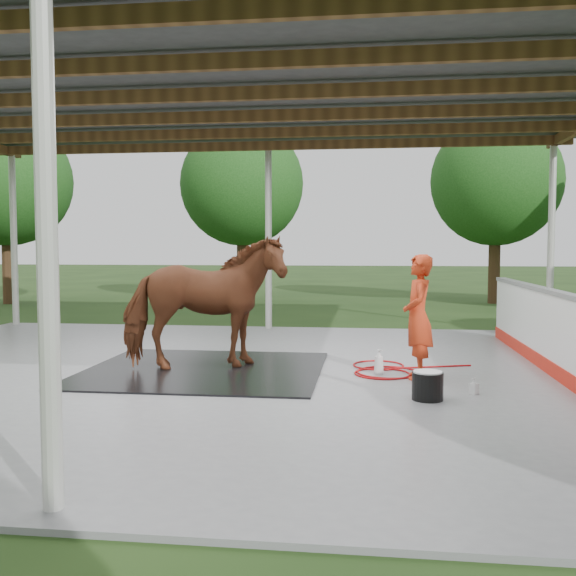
# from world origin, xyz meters

# --- Properties ---
(ground) EXTENTS (100.00, 100.00, 0.00)m
(ground) POSITION_xyz_m (0.00, 0.00, 0.00)
(ground) COLOR #1E3814
(concrete_slab) EXTENTS (12.00, 10.00, 0.05)m
(concrete_slab) POSITION_xyz_m (0.00, 0.00, 0.03)
(concrete_slab) COLOR slate
(concrete_slab) RESTS_ON ground
(pavilion_structure) EXTENTS (12.60, 10.60, 4.05)m
(pavilion_structure) POSITION_xyz_m (0.00, -0.00, 3.97)
(pavilion_structure) COLOR beige
(pavilion_structure) RESTS_ON ground
(dasher_board) EXTENTS (0.16, 8.00, 1.15)m
(dasher_board) POSITION_xyz_m (4.60, 0.00, 0.59)
(dasher_board) COLOR red
(dasher_board) RESTS_ON concrete_slab
(tree_belt) EXTENTS (28.00, 28.00, 5.80)m
(tree_belt) POSITION_xyz_m (0.30, 0.90, 3.79)
(tree_belt) COLOR #382314
(tree_belt) RESTS_ON ground
(rubber_mat) EXTENTS (3.28, 3.07, 0.02)m
(rubber_mat) POSITION_xyz_m (-0.20, 0.07, 0.06)
(rubber_mat) COLOR black
(rubber_mat) RESTS_ON concrete_slab
(horse) EXTENTS (2.43, 1.68, 1.87)m
(horse) POSITION_xyz_m (-0.20, 0.07, 1.01)
(horse) COLOR brown
(horse) RESTS_ON rubber_mat
(handler) EXTENTS (0.40, 0.60, 1.64)m
(handler) POSITION_xyz_m (2.74, -0.10, 0.87)
(handler) COLOR red
(handler) RESTS_ON concrete_slab
(wash_bucket) EXTENTS (0.36, 0.36, 0.33)m
(wash_bucket) POSITION_xyz_m (2.76, -1.31, 0.22)
(wash_bucket) COLOR black
(wash_bucket) RESTS_ON concrete_slab
(soap_bottle_a) EXTENTS (0.19, 0.19, 0.34)m
(soap_bottle_a) POSITION_xyz_m (2.23, 0.10, 0.22)
(soap_bottle_a) COLOR silver
(soap_bottle_a) RESTS_ON concrete_slab
(soap_bottle_b) EXTENTS (0.12, 0.12, 0.19)m
(soap_bottle_b) POSITION_xyz_m (3.33, -0.96, 0.15)
(soap_bottle_b) COLOR #338CD8
(soap_bottle_b) RESTS_ON concrete_slab
(hose_coil) EXTENTS (1.72, 1.38, 0.02)m
(hose_coil) POSITION_xyz_m (2.31, 0.31, 0.06)
(hose_coil) COLOR #A50B0E
(hose_coil) RESTS_ON concrete_slab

